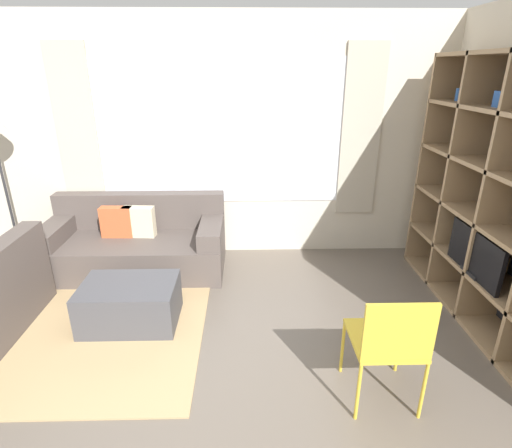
# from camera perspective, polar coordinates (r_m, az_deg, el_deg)

# --- Properties ---
(wall_back) EXTENTS (6.34, 0.11, 2.70)m
(wall_back) POSITION_cam_1_polar(r_m,az_deg,el_deg) (4.65, -5.07, 11.75)
(wall_back) COLOR beige
(wall_back) RESTS_ON ground_plane
(area_rug) EXTENTS (2.42, 2.33, 0.01)m
(area_rug) POSITION_cam_1_polar(r_m,az_deg,el_deg) (4.11, -24.61, -11.95)
(area_rug) COLOR tan
(area_rug) RESTS_ON ground_plane
(shelving_unit) EXTENTS (0.39, 2.47, 2.27)m
(shelving_unit) POSITION_cam_1_polar(r_m,az_deg,el_deg) (3.84, 32.25, 2.83)
(shelving_unit) COLOR #232328
(shelving_unit) RESTS_ON ground_plane
(couch_main) EXTENTS (1.93, 0.88, 0.80)m
(couch_main) POSITION_cam_1_polar(r_m,az_deg,el_deg) (4.67, -16.66, -2.77)
(couch_main) COLOR #564C47
(couch_main) RESTS_ON ground_plane
(ottoman) EXTENTS (0.82, 0.56, 0.39)m
(ottoman) POSITION_cam_1_polar(r_m,az_deg,el_deg) (3.75, -17.52, -10.81)
(ottoman) COLOR #47474C
(ottoman) RESTS_ON ground_plane
(folding_chair) EXTENTS (0.44, 0.46, 0.86)m
(folding_chair) POSITION_cam_1_polar(r_m,az_deg,el_deg) (2.78, 18.53, -15.43)
(folding_chair) COLOR gold
(folding_chair) RESTS_ON ground_plane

